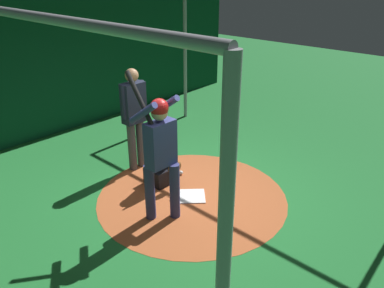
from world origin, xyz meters
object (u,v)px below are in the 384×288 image
(baseball_1, at_px, (164,180))
(batter, at_px, (160,148))
(catcher, at_px, (161,164))
(umpire, at_px, (134,114))
(baseball_2, at_px, (181,173))
(home_plate, at_px, (192,196))
(baseball_0, at_px, (173,197))

(baseball_1, bearing_deg, batter, -44.51)
(catcher, bearing_deg, batter, -42.38)
(batter, relative_size, catcher, 2.29)
(umpire, bearing_deg, catcher, -7.71)
(baseball_1, relative_size, baseball_2, 1.00)
(home_plate, xyz_separation_m, baseball_0, (-0.16, -0.27, 0.03))
(umpire, distance_m, baseball_2, 1.34)
(umpire, xyz_separation_m, baseball_0, (1.28, -0.33, -1.02))
(catcher, bearing_deg, home_plate, 3.58)
(home_plate, bearing_deg, catcher, -176.42)
(batter, distance_m, baseball_0, 1.20)
(baseball_0, relative_size, baseball_2, 1.00)
(umpire, relative_size, baseball_0, 25.31)
(umpire, xyz_separation_m, baseball_2, (0.81, 0.34, -1.02))
(home_plate, relative_size, baseball_1, 5.68)
(batter, bearing_deg, baseball_1, 135.49)
(baseball_2, bearing_deg, baseball_0, -54.38)
(batter, height_order, catcher, batter)
(baseball_0, relative_size, baseball_1, 1.00)
(baseball_2, bearing_deg, catcher, -94.48)
(umpire, bearing_deg, batter, -27.09)
(baseball_0, bearing_deg, baseball_2, 125.62)
(baseball_0, bearing_deg, baseball_1, 152.26)
(catcher, xyz_separation_m, baseball_2, (0.03, 0.44, -0.33))
(batter, relative_size, umpire, 1.17)
(baseball_0, distance_m, baseball_2, 0.82)
(baseball_0, xyz_separation_m, baseball_1, (-0.50, 0.26, 0.00))
(home_plate, height_order, baseball_1, baseball_1)
(home_plate, xyz_separation_m, baseball_2, (-0.64, 0.40, 0.03))
(catcher, relative_size, baseball_2, 12.90)
(catcher, xyz_separation_m, baseball_0, (0.51, -0.22, -0.33))
(baseball_2, bearing_deg, home_plate, -32.05)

